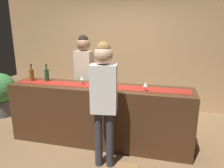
{
  "coord_description": "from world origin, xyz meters",
  "views": [
    {
      "loc": [
        1.0,
        -3.14,
        1.91
      ],
      "look_at": [
        0.22,
        0.0,
        1.05
      ],
      "focal_mm": 33.85,
      "sensor_mm": 36.0,
      "label": 1
    }
  ],
  "objects_px": {
    "wine_bottle_green": "(47,75)",
    "wine_glass_near_customer": "(82,78)",
    "wine_glass_mid_counter": "(146,85)",
    "wine_bottle_amber": "(32,75)",
    "customer_sipping": "(104,93)",
    "potted_plant_tall": "(1,92)",
    "bartender": "(84,71)",
    "wine_glass_far_end": "(113,81)"
  },
  "relations": [
    {
      "from": "wine_bottle_green",
      "to": "wine_glass_near_customer",
      "type": "xyz_separation_m",
      "value": [
        0.68,
        -0.06,
        -0.01
      ]
    },
    {
      "from": "wine_glass_mid_counter",
      "to": "wine_bottle_amber",
      "type": "bearing_deg",
      "value": 175.65
    },
    {
      "from": "customer_sipping",
      "to": "potted_plant_tall",
      "type": "bearing_deg",
      "value": 148.93
    },
    {
      "from": "customer_sipping",
      "to": "potted_plant_tall",
      "type": "xyz_separation_m",
      "value": [
        -2.7,
        1.17,
        -0.53
      ]
    },
    {
      "from": "wine_bottle_green",
      "to": "customer_sipping",
      "type": "distance_m",
      "value": 1.43
    },
    {
      "from": "wine_bottle_amber",
      "to": "wine_glass_near_customer",
      "type": "relative_size",
      "value": 2.1
    },
    {
      "from": "wine_glass_near_customer",
      "to": "bartender",
      "type": "relative_size",
      "value": 0.08
    },
    {
      "from": "wine_bottle_amber",
      "to": "customer_sipping",
      "type": "xyz_separation_m",
      "value": [
        1.51,
        -0.64,
        -0.02
      ]
    },
    {
      "from": "wine_glass_far_end",
      "to": "potted_plant_tall",
      "type": "relative_size",
      "value": 0.15
    },
    {
      "from": "wine_bottle_amber",
      "to": "wine_glass_far_end",
      "type": "distance_m",
      "value": 1.48
    },
    {
      "from": "wine_bottle_amber",
      "to": "wine_glass_near_customer",
      "type": "distance_m",
      "value": 0.94
    },
    {
      "from": "wine_bottle_green",
      "to": "bartender",
      "type": "height_order",
      "value": "bartender"
    },
    {
      "from": "wine_bottle_green",
      "to": "wine_glass_far_end",
      "type": "bearing_deg",
      "value": -5.25
    },
    {
      "from": "wine_bottle_amber",
      "to": "wine_bottle_green",
      "type": "height_order",
      "value": "same"
    },
    {
      "from": "wine_glass_mid_counter",
      "to": "customer_sipping",
      "type": "bearing_deg",
      "value": -135.58
    },
    {
      "from": "wine_glass_far_end",
      "to": "customer_sipping",
      "type": "height_order",
      "value": "customer_sipping"
    },
    {
      "from": "wine_bottle_green",
      "to": "wine_glass_far_end",
      "type": "relative_size",
      "value": 2.1
    },
    {
      "from": "wine_glass_mid_counter",
      "to": "customer_sipping",
      "type": "distance_m",
      "value": 0.7
    },
    {
      "from": "wine_bottle_green",
      "to": "wine_glass_far_end",
      "type": "height_order",
      "value": "wine_bottle_green"
    },
    {
      "from": "wine_glass_mid_counter",
      "to": "wine_glass_far_end",
      "type": "relative_size",
      "value": 1.0
    },
    {
      "from": "wine_glass_near_customer",
      "to": "potted_plant_tall",
      "type": "height_order",
      "value": "wine_glass_near_customer"
    },
    {
      "from": "wine_glass_near_customer",
      "to": "customer_sipping",
      "type": "distance_m",
      "value": 0.85
    },
    {
      "from": "wine_glass_near_customer",
      "to": "customer_sipping",
      "type": "relative_size",
      "value": 0.08
    },
    {
      "from": "bartender",
      "to": "customer_sipping",
      "type": "height_order",
      "value": "bartender"
    },
    {
      "from": "wine_glass_near_customer",
      "to": "wine_glass_far_end",
      "type": "relative_size",
      "value": 1.0
    },
    {
      "from": "wine_glass_near_customer",
      "to": "bartender",
      "type": "height_order",
      "value": "bartender"
    },
    {
      "from": "wine_glass_mid_counter",
      "to": "customer_sipping",
      "type": "relative_size",
      "value": 0.08
    },
    {
      "from": "bartender",
      "to": "customer_sipping",
      "type": "bearing_deg",
      "value": 129.67
    },
    {
      "from": "wine_glass_far_end",
      "to": "bartender",
      "type": "xyz_separation_m",
      "value": [
        -0.71,
        0.6,
        0.01
      ]
    },
    {
      "from": "wine_bottle_amber",
      "to": "wine_glass_far_end",
      "type": "xyz_separation_m",
      "value": [
        1.48,
        -0.05,
        -0.01
      ]
    },
    {
      "from": "wine_bottle_amber",
      "to": "customer_sipping",
      "type": "distance_m",
      "value": 1.64
    },
    {
      "from": "wine_bottle_amber",
      "to": "potted_plant_tall",
      "type": "height_order",
      "value": "wine_bottle_amber"
    },
    {
      "from": "wine_glass_mid_counter",
      "to": "potted_plant_tall",
      "type": "xyz_separation_m",
      "value": [
        -3.2,
        0.68,
        -0.55
      ]
    },
    {
      "from": "wine_bottle_amber",
      "to": "potted_plant_tall",
      "type": "distance_m",
      "value": 1.42
    },
    {
      "from": "wine_glass_far_end",
      "to": "wine_glass_near_customer",
      "type": "bearing_deg",
      "value": 174.51
    },
    {
      "from": "wine_bottle_green",
      "to": "customer_sipping",
      "type": "bearing_deg",
      "value": -29.26
    },
    {
      "from": "wine_glass_mid_counter",
      "to": "wine_glass_near_customer",
      "type": "bearing_deg",
      "value": 171.98
    },
    {
      "from": "wine_bottle_amber",
      "to": "customer_sipping",
      "type": "height_order",
      "value": "customer_sipping"
    },
    {
      "from": "wine_glass_near_customer",
      "to": "wine_glass_mid_counter",
      "type": "relative_size",
      "value": 1.0
    },
    {
      "from": "wine_bottle_green",
      "to": "customer_sipping",
      "type": "height_order",
      "value": "customer_sipping"
    },
    {
      "from": "wine_bottle_amber",
      "to": "wine_glass_far_end",
      "type": "relative_size",
      "value": 2.1
    },
    {
      "from": "wine_bottle_amber",
      "to": "bartender",
      "type": "distance_m",
      "value": 0.94
    }
  ]
}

